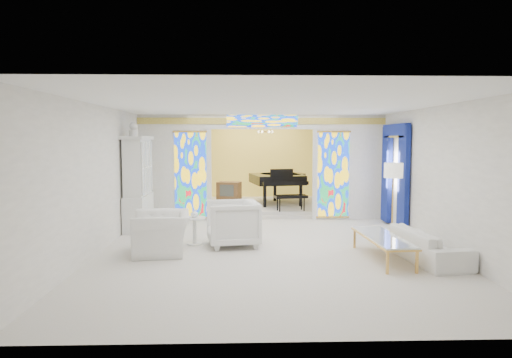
{
  "coord_description": "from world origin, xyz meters",
  "views": [
    {
      "loc": [
        -0.58,
        -11.0,
        2.31
      ],
      "look_at": [
        -0.23,
        0.2,
        1.33
      ],
      "focal_mm": 32.0,
      "sensor_mm": 36.0,
      "label": 1
    }
  ],
  "objects_px": {
    "coffee_table": "(383,238)",
    "tv_console": "(229,191)",
    "china_cabinet": "(138,184)",
    "armchair_right": "(233,223)",
    "grand_piano": "(280,179)",
    "armchair_left": "(162,233)",
    "sofa": "(427,245)"
  },
  "relations": [
    {
      "from": "armchair_right",
      "to": "grand_piano",
      "type": "xyz_separation_m",
      "value": [
        1.48,
        5.38,
        0.49
      ]
    },
    {
      "from": "armchair_left",
      "to": "grand_piano",
      "type": "distance_m",
      "value": 6.65
    },
    {
      "from": "armchair_left",
      "to": "coffee_table",
      "type": "bearing_deg",
      "value": 73.86
    },
    {
      "from": "armchair_right",
      "to": "grand_piano",
      "type": "bearing_deg",
      "value": 155.59
    },
    {
      "from": "armchair_left",
      "to": "tv_console",
      "type": "height_order",
      "value": "tv_console"
    },
    {
      "from": "armchair_right",
      "to": "grand_piano",
      "type": "height_order",
      "value": "grand_piano"
    },
    {
      "from": "china_cabinet",
      "to": "armchair_left",
      "type": "xyz_separation_m",
      "value": [
        1.01,
        -2.42,
        -0.76
      ]
    },
    {
      "from": "armchair_left",
      "to": "tv_console",
      "type": "xyz_separation_m",
      "value": [
        1.23,
        4.96,
        0.29
      ]
    },
    {
      "from": "china_cabinet",
      "to": "tv_console",
      "type": "xyz_separation_m",
      "value": [
        2.23,
        2.54,
        -0.47
      ]
    },
    {
      "from": "china_cabinet",
      "to": "armchair_right",
      "type": "height_order",
      "value": "china_cabinet"
    },
    {
      "from": "coffee_table",
      "to": "tv_console",
      "type": "bearing_deg",
      "value": 118.99
    },
    {
      "from": "tv_console",
      "to": "armchair_right",
      "type": "bearing_deg",
      "value": -71.3
    },
    {
      "from": "china_cabinet",
      "to": "coffee_table",
      "type": "height_order",
      "value": "china_cabinet"
    },
    {
      "from": "armchair_left",
      "to": "coffee_table",
      "type": "distance_m",
      "value": 4.38
    },
    {
      "from": "sofa",
      "to": "armchair_left",
      "type": "bearing_deg",
      "value": 75.62
    },
    {
      "from": "china_cabinet",
      "to": "grand_piano",
      "type": "distance_m",
      "value": 5.27
    },
    {
      "from": "armchair_right",
      "to": "coffee_table",
      "type": "distance_m",
      "value": 3.15
    },
    {
      "from": "coffee_table",
      "to": "tv_console",
      "type": "height_order",
      "value": "tv_console"
    },
    {
      "from": "sofa",
      "to": "grand_piano",
      "type": "relative_size",
      "value": 0.64
    },
    {
      "from": "armchair_right",
      "to": "sofa",
      "type": "distance_m",
      "value": 3.95
    },
    {
      "from": "armchair_right",
      "to": "sofa",
      "type": "bearing_deg",
      "value": 61.88
    },
    {
      "from": "armchair_left",
      "to": "sofa",
      "type": "distance_m",
      "value": 5.21
    },
    {
      "from": "china_cabinet",
      "to": "tv_console",
      "type": "distance_m",
      "value": 3.42
    },
    {
      "from": "china_cabinet",
      "to": "armchair_right",
      "type": "xyz_separation_m",
      "value": [
        2.44,
        -1.85,
        -0.67
      ]
    },
    {
      "from": "china_cabinet",
      "to": "armchair_right",
      "type": "distance_m",
      "value": 3.13
    },
    {
      "from": "sofa",
      "to": "grand_piano",
      "type": "bearing_deg",
      "value": 12.22
    },
    {
      "from": "sofa",
      "to": "tv_console",
      "type": "xyz_separation_m",
      "value": [
        -3.93,
        5.68,
        0.4
      ]
    },
    {
      "from": "tv_console",
      "to": "grand_piano",
      "type": "bearing_deg",
      "value": 46.43
    },
    {
      "from": "armchair_left",
      "to": "grand_piano",
      "type": "bearing_deg",
      "value": 146.23
    },
    {
      "from": "armchair_left",
      "to": "china_cabinet",
      "type": "bearing_deg",
      "value": -165.11
    },
    {
      "from": "coffee_table",
      "to": "tv_console",
      "type": "relative_size",
      "value": 2.57
    },
    {
      "from": "sofa",
      "to": "armchair_right",
      "type": "bearing_deg",
      "value": 64.47
    }
  ]
}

